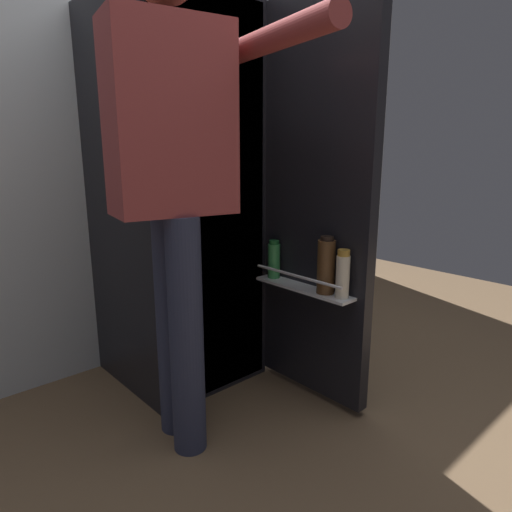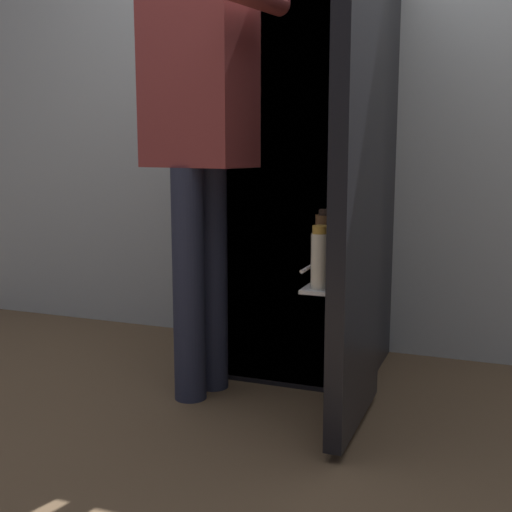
# 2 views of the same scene
# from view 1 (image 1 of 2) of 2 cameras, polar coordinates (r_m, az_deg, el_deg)

# --- Properties ---
(ground_plane) EXTENTS (5.52, 5.52, 0.00)m
(ground_plane) POSITION_cam_1_polar(r_m,az_deg,el_deg) (1.97, -0.07, -19.69)
(ground_plane) COLOR brown
(kitchen_wall) EXTENTS (4.40, 0.10, 2.57)m
(kitchen_wall) POSITION_cam_1_polar(r_m,az_deg,el_deg) (2.41, -15.51, 17.89)
(kitchen_wall) COLOR silver
(kitchen_wall) RESTS_ON ground_plane
(refrigerator) EXTENTS (0.64, 1.16, 1.68)m
(refrigerator) POSITION_cam_1_polar(r_m,az_deg,el_deg) (2.08, -8.93, 6.77)
(refrigerator) COLOR black
(refrigerator) RESTS_ON ground_plane
(person) EXTENTS (0.56, 0.77, 1.73)m
(person) POSITION_cam_1_polar(r_m,az_deg,el_deg) (1.54, -10.30, 11.85)
(person) COLOR #2D334C
(person) RESTS_ON ground_plane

